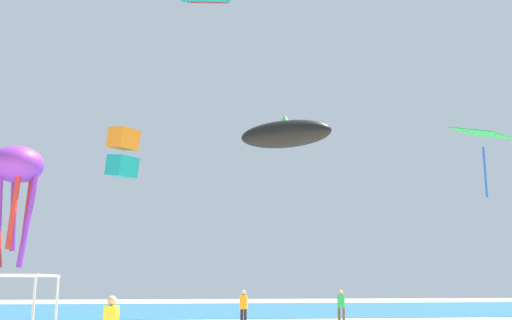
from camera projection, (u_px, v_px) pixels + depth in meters
name	position (u px, v px, depth m)	size (l,w,h in m)	color
ocean_strip	(213.00, 309.00, 44.93)	(110.00, 25.19, 0.03)	#1E6B93
person_near_tent	(341.00, 303.00, 30.32)	(0.39, 0.39, 1.65)	brown
person_leftmost	(244.00, 304.00, 28.51)	(0.40, 0.41, 1.67)	black
kite_octopus_purple	(17.00, 171.00, 35.74)	(4.41, 4.41, 7.37)	purple
kite_box_orange	(123.00, 152.00, 35.61)	(2.11, 2.11, 3.17)	orange
kite_inflatable_black	(285.00, 134.00, 27.46)	(4.55, 3.32, 1.62)	black
kite_diamond_green	(482.00, 137.00, 31.74)	(3.54, 3.52, 3.88)	green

